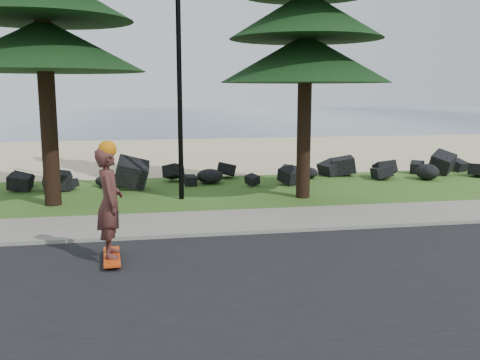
{
  "coord_description": "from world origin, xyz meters",
  "views": [
    {
      "loc": [
        -1.03,
        -11.93,
        3.1
      ],
      "look_at": [
        1.13,
        0.0,
        1.05
      ],
      "focal_mm": 40.0,
      "sensor_mm": 36.0,
      "label": 1
    }
  ],
  "objects": [
    {
      "name": "ground",
      "position": [
        0.0,
        0.0,
        0.0
      ],
      "size": [
        160.0,
        160.0,
        0.0
      ],
      "primitive_type": "plane",
      "color": "#375D1D",
      "rests_on": "ground"
    },
    {
      "name": "lamp_post",
      "position": [
        0.0,
        3.2,
        4.13
      ],
      "size": [
        0.25,
        0.14,
        8.14
      ],
      "color": "black",
      "rests_on": "ground"
    },
    {
      "name": "seawall_boulders",
      "position": [
        0.0,
        5.6,
        0.0
      ],
      "size": [
        60.0,
        2.4,
        1.1
      ],
      "primitive_type": null,
      "color": "black",
      "rests_on": "ground"
    },
    {
      "name": "sidewalk",
      "position": [
        0.0,
        0.2,
        0.04
      ],
      "size": [
        160.0,
        2.0,
        0.08
      ],
      "primitive_type": "cube",
      "color": "gray",
      "rests_on": "ground"
    },
    {
      "name": "road",
      "position": [
        0.0,
        -4.5,
        0.01
      ],
      "size": [
        160.0,
        7.0,
        0.02
      ],
      "primitive_type": "cube",
      "color": "black",
      "rests_on": "ground"
    },
    {
      "name": "beach_sand",
      "position": [
        0.0,
        14.5,
        0.01
      ],
      "size": [
        160.0,
        15.0,
        0.01
      ],
      "primitive_type": "cube",
      "color": "#D1BC8B",
      "rests_on": "ground"
    },
    {
      "name": "skateboarder",
      "position": [
        -1.66,
        -2.35,
        1.11
      ],
      "size": [
        0.52,
        1.2,
        2.2
      ],
      "rotation": [
        0.0,
        0.0,
        1.64
      ],
      "color": "#CD3C0C",
      "rests_on": "ground"
    },
    {
      "name": "kerb",
      "position": [
        0.0,
        -0.9,
        0.05
      ],
      "size": [
        160.0,
        0.2,
        0.1
      ],
      "primitive_type": "cube",
      "color": "gray",
      "rests_on": "ground"
    },
    {
      "name": "ocean",
      "position": [
        0.0,
        51.0,
        0.0
      ],
      "size": [
        160.0,
        58.0,
        0.01
      ],
      "primitive_type": "cube",
      "color": "#384F6B",
      "rests_on": "ground"
    }
  ]
}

